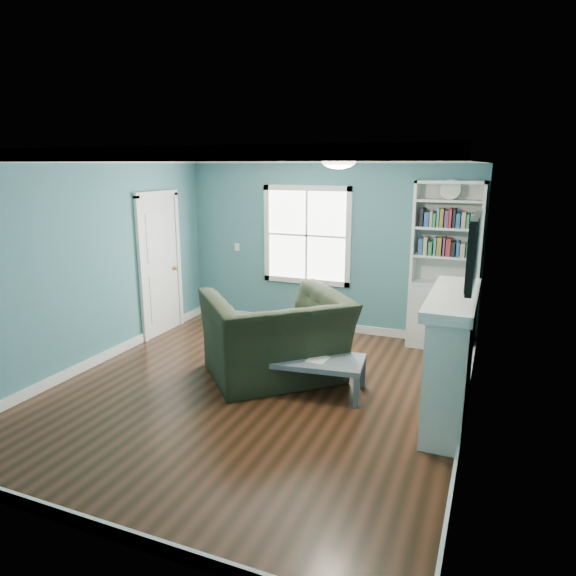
% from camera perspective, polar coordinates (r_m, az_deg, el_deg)
% --- Properties ---
extents(floor, '(5.00, 5.00, 0.00)m').
position_cam_1_polar(floor, '(5.93, -3.74, -11.43)').
color(floor, black).
rests_on(floor, ground).
extents(room_walls, '(5.00, 5.00, 5.00)m').
position_cam_1_polar(room_walls, '(5.45, -3.99, 3.80)').
color(room_walls, teal).
rests_on(room_walls, ground).
extents(trim, '(4.50, 5.00, 2.60)m').
position_cam_1_polar(trim, '(5.52, -3.93, 0.27)').
color(trim, white).
rests_on(trim, ground).
extents(window, '(1.40, 0.06, 1.50)m').
position_cam_1_polar(window, '(7.85, 2.10, 5.86)').
color(window, white).
rests_on(window, room_walls).
extents(bookshelf, '(0.90, 0.35, 2.31)m').
position_cam_1_polar(bookshelf, '(7.32, 16.93, 0.51)').
color(bookshelf, silver).
rests_on(bookshelf, ground).
extents(fireplace, '(0.44, 1.58, 1.30)m').
position_cam_1_polar(fireplace, '(5.36, 17.74, -7.49)').
color(fireplace, black).
rests_on(fireplace, ground).
extents(tv, '(0.06, 1.10, 0.65)m').
position_cam_1_polar(tv, '(5.08, 19.98, 3.93)').
color(tv, black).
rests_on(tv, fireplace).
extents(door, '(0.12, 0.98, 2.17)m').
position_cam_1_polar(door, '(7.87, -14.02, 2.69)').
color(door, silver).
rests_on(door, ground).
extents(ceiling_fixture, '(0.38, 0.38, 0.15)m').
position_cam_1_polar(ceiling_fixture, '(5.14, 5.66, 14.00)').
color(ceiling_fixture, white).
rests_on(ceiling_fixture, room_walls).
extents(light_switch, '(0.08, 0.01, 0.12)m').
position_cam_1_polar(light_switch, '(8.37, -5.67, 4.56)').
color(light_switch, white).
rests_on(light_switch, room_walls).
extents(recliner, '(1.84, 1.81, 1.37)m').
position_cam_1_polar(recliner, '(6.07, -1.35, -3.86)').
color(recliner, black).
rests_on(recliner, ground).
extents(coffee_table, '(1.16, 0.72, 0.40)m').
position_cam_1_polar(coffee_table, '(5.81, 2.94, -8.27)').
color(coffee_table, '#505B61').
rests_on(coffee_table, ground).
extents(paper_sheet, '(0.22, 0.28, 0.00)m').
position_cam_1_polar(paper_sheet, '(5.76, 3.34, -7.89)').
color(paper_sheet, white).
rests_on(paper_sheet, coffee_table).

